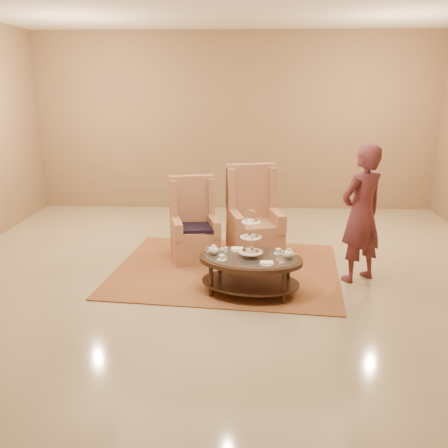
{
  "coord_description": "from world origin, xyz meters",
  "views": [
    {
      "loc": [
        0.16,
        -6.12,
        2.52
      ],
      "look_at": [
        -0.09,
        0.2,
        0.72
      ],
      "focal_mm": 40.0,
      "sensor_mm": 36.0,
      "label": 1
    }
  ],
  "objects_px": {
    "tea_table": "(250,264)",
    "person": "(361,214)",
    "armchair_left": "(194,231)",
    "armchair_right": "(253,226)"
  },
  "relations": [
    {
      "from": "tea_table",
      "to": "armchair_right",
      "type": "distance_m",
      "value": 1.44
    },
    {
      "from": "tea_table",
      "to": "armchair_left",
      "type": "bearing_deg",
      "value": 133.36
    },
    {
      "from": "armchair_right",
      "to": "person",
      "type": "height_order",
      "value": "person"
    },
    {
      "from": "armchair_left",
      "to": "armchair_right",
      "type": "xyz_separation_m",
      "value": [
        0.88,
        0.15,
        0.05
      ]
    },
    {
      "from": "tea_table",
      "to": "person",
      "type": "distance_m",
      "value": 1.59
    },
    {
      "from": "tea_table",
      "to": "armchair_left",
      "type": "xyz_separation_m",
      "value": [
        -0.82,
        1.29,
        0.02
      ]
    },
    {
      "from": "tea_table",
      "to": "person",
      "type": "height_order",
      "value": "person"
    },
    {
      "from": "tea_table",
      "to": "person",
      "type": "xyz_separation_m",
      "value": [
        1.42,
        0.5,
        0.51
      ]
    },
    {
      "from": "armchair_left",
      "to": "person",
      "type": "xyz_separation_m",
      "value": [
        2.24,
        -0.78,
        0.49
      ]
    },
    {
      "from": "tea_table",
      "to": "person",
      "type": "bearing_deg",
      "value": 30.48
    }
  ]
}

